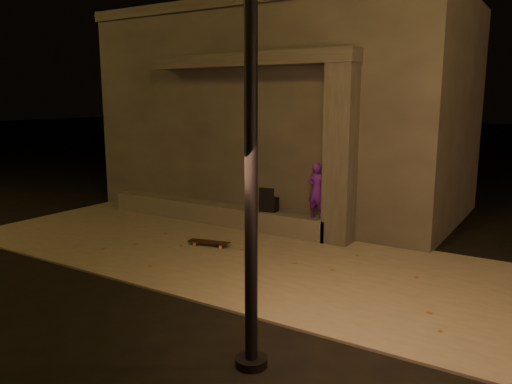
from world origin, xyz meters
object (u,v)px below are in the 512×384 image
Objects in this scene: skateboard at (209,242)px; street_lamp_0 at (251,5)px; skateboarder at (317,191)px; backpack at (269,203)px; column at (341,155)px.

skateboard is 0.13× the size of street_lamp_0.
skateboarder is 1.32× the size of skateboard.
backpack reaches higher than skateboard.
column is 0.92m from skateboarder.
column is 6.64× the size of backpack.
street_lamp_0 is (1.59, -4.98, 2.79)m from skateboarder.
column is 0.53× the size of street_lamp_0.
skateboard is (-1.58, -1.65, -0.96)m from skateboarder.
skateboard is at bearing -141.45° from column.
skateboarder is (-0.50, 0.00, -0.77)m from column.
backpack is at bearing 63.19° from skateboard.
street_lamp_0 is (2.76, -4.98, 3.19)m from backpack.
skateboard is (-2.08, -1.65, -1.72)m from column.
street_lamp_0 reaches higher than skateboard.
column reaches higher than skateboard.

